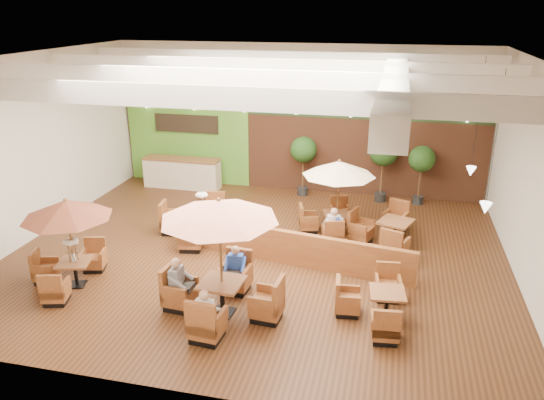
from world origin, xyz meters
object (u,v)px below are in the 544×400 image
(table_4, at_px, (375,304))
(diner_1, at_px, (235,264))
(table_1, at_px, (220,237))
(diner_4, at_px, (334,223))
(diner_2, at_px, (179,279))
(diner_3, at_px, (333,223))
(table_0, at_px, (67,224))
(service_counter, at_px, (182,173))
(table_3, at_px, (203,223))
(diner_0, at_px, (206,309))
(topiary_2, at_px, (422,161))
(topiary_1, at_px, (383,154))
(topiary_0, at_px, (303,152))
(table_5, at_px, (385,233))
(table_2, at_px, (337,181))
(booth_divider, at_px, (288,247))

(table_4, height_order, diner_1, diner_1)
(table_1, distance_m, diner_4, 4.90)
(diner_2, relative_size, diner_4, 1.11)
(diner_2, height_order, diner_3, diner_2)
(table_0, bearing_deg, service_counter, 77.16)
(diner_1, bearing_deg, diner_3, -127.20)
(table_3, bearing_deg, diner_0, -78.59)
(service_counter, relative_size, table_0, 1.23)
(table_3, bearing_deg, topiary_2, 24.64)
(table_4, height_order, topiary_1, topiary_1)
(diner_1, bearing_deg, table_1, 85.00)
(diner_2, bearing_deg, table_0, -96.07)
(topiary_0, bearing_deg, table_5, -50.23)
(table_0, bearing_deg, table_2, 23.20)
(diner_2, bearing_deg, diner_1, 136.38)
(table_0, distance_m, table_3, 4.45)
(booth_divider, xyz_separation_m, table_2, (1.01, 2.33, 1.28))
(table_3, xyz_separation_m, topiary_1, (5.24, 4.47, 1.32))
(table_0, bearing_deg, diner_1, -5.83)
(booth_divider, bearing_deg, table_3, 166.81)
(diner_2, bearing_deg, diner_0, 46.38)
(table_4, xyz_separation_m, topiary_0, (-3.09, 7.90, 1.35))
(diner_1, relative_size, diner_3, 1.05)
(topiary_2, bearing_deg, table_3, -145.76)
(service_counter, height_order, table_4, service_counter)
(table_4, xyz_separation_m, diner_4, (-1.41, 3.64, 0.42))
(diner_0, distance_m, diner_3, 5.73)
(table_5, xyz_separation_m, diner_4, (-1.49, -0.46, 0.37))
(table_4, bearing_deg, table_3, 141.46)
(topiary_0, distance_m, diner_2, 8.72)
(table_3, relative_size, diner_1, 3.70)
(table_1, bearing_deg, topiary_1, 73.46)
(table_3, distance_m, table_5, 5.55)
(table_0, xyz_separation_m, topiary_1, (7.38, 8.16, 0.05))
(table_3, height_order, table_4, table_3)
(table_5, bearing_deg, table_3, -152.59)
(table_2, height_order, diner_0, table_2)
(table_0, relative_size, topiary_1, 1.03)
(topiary_1, relative_size, diner_3, 3.26)
(table_0, height_order, diner_0, table_0)
(service_counter, xyz_separation_m, booth_divider, (5.37, -5.51, -0.10))
(topiary_0, xyz_separation_m, diner_3, (1.68, -4.26, -0.94))
(topiary_1, height_order, diner_2, topiary_1)
(diner_0, bearing_deg, service_counter, 127.51)
(diner_1, xyz_separation_m, diner_2, (-1.06, -1.06, 0.03))
(diner_0, height_order, diner_2, diner_2)
(table_0, relative_size, topiary_0, 1.08)
(table_3, bearing_deg, booth_divider, -32.34)
(topiary_0, bearing_deg, table_2, -64.38)
(service_counter, xyz_separation_m, diner_2, (3.34, -8.36, 0.19))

